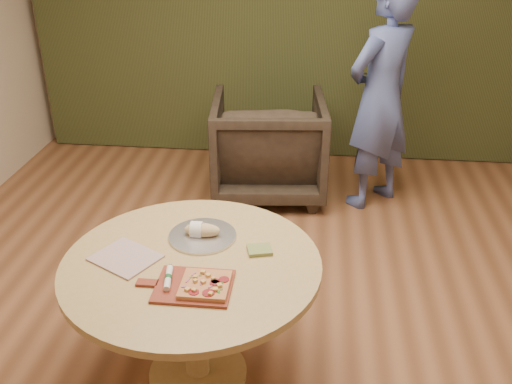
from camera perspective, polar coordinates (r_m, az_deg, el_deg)
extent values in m
cube|color=brown|center=(3.50, -0.88, -14.96)|extent=(5.00, 6.00, 0.02)
cube|color=beige|center=(5.66, 2.90, 17.70)|extent=(5.00, 0.02, 2.80)
cube|color=#2B3116|center=(5.56, 2.82, 17.52)|extent=(4.80, 0.14, 2.78)
cylinder|color=tan|center=(3.31, -5.80, -17.48)|extent=(0.54, 0.54, 0.03)
cylinder|color=tan|center=(3.08, -6.10, -12.98)|extent=(0.13, 0.13, 0.68)
cylinder|color=tan|center=(2.86, -6.47, -7.23)|extent=(1.29, 1.29, 0.04)
cube|color=maroon|center=(2.66, -6.22, -9.35)|extent=(0.35, 0.28, 0.01)
cube|color=maroon|center=(2.71, -10.83, -8.94)|extent=(0.10, 0.05, 0.01)
cube|color=#BE7E4A|center=(2.64, -5.11, -9.23)|extent=(0.22, 0.22, 0.02)
cylinder|color=maroon|center=(2.63, -4.08, -8.90)|extent=(0.04, 0.04, 0.00)
cylinder|color=maroon|center=(2.58, -6.23, -9.92)|extent=(0.05, 0.05, 0.00)
cylinder|color=maroon|center=(2.62, -4.16, -9.05)|extent=(0.05, 0.05, 0.00)
cylinder|color=maroon|center=(2.64, -3.23, -8.73)|extent=(0.05, 0.05, 0.00)
cylinder|color=maroon|center=(2.56, -4.78, -10.03)|extent=(0.06, 0.06, 0.00)
cube|color=#DEAB53|center=(2.66, -4.80, -8.30)|extent=(0.03, 0.03, 0.01)
cube|color=#DEAB53|center=(2.59, -6.86, -9.65)|extent=(0.03, 0.03, 0.01)
cube|color=#DEAB53|center=(2.66, -6.08, -8.44)|extent=(0.02, 0.02, 0.01)
cube|color=#DEAB53|center=(2.55, -4.57, -10.10)|extent=(0.02, 0.02, 0.01)
cube|color=#DEAB53|center=(2.69, -5.32, -7.97)|extent=(0.02, 0.02, 0.01)
cube|color=#DEAB53|center=(2.63, -6.09, -8.82)|extent=(0.02, 0.02, 0.01)
cube|color=#DEAB53|center=(2.60, -3.66, -9.30)|extent=(0.03, 0.03, 0.01)
cube|color=#DEAB53|center=(2.58, -6.19, -9.74)|extent=(0.02, 0.02, 0.01)
cube|color=#DEAB53|center=(2.62, -5.30, -8.93)|extent=(0.03, 0.03, 0.01)
cube|color=#DEAB53|center=(2.64, -4.29, -8.63)|extent=(0.02, 0.02, 0.01)
cube|color=#DEAB53|center=(2.57, -4.07, -9.71)|extent=(0.02, 0.02, 0.01)
cube|color=#297225|center=(2.63, -6.13, -8.97)|extent=(0.01, 0.01, 0.00)
cube|color=#297225|center=(2.57, -3.76, -9.86)|extent=(0.01, 0.01, 0.00)
cube|color=#297225|center=(2.57, -3.75, -9.98)|extent=(0.01, 0.01, 0.00)
cube|color=#297225|center=(2.67, -6.51, -8.48)|extent=(0.01, 0.01, 0.00)
cube|color=#297225|center=(2.62, -3.39, -9.05)|extent=(0.01, 0.01, 0.00)
cube|color=#297225|center=(2.58, -3.48, -9.71)|extent=(0.01, 0.01, 0.00)
cube|color=#297225|center=(2.64, -4.09, -8.80)|extent=(0.01, 0.01, 0.00)
cube|color=#297225|center=(2.67, -5.60, -8.32)|extent=(0.01, 0.01, 0.00)
cube|color=#9D4473|center=(2.69, -5.24, -8.03)|extent=(0.01, 0.03, 0.00)
cube|color=#9D4473|center=(2.69, -6.24, -8.16)|extent=(0.02, 0.03, 0.00)
cube|color=#9D4473|center=(2.63, -5.54, -9.06)|extent=(0.01, 0.03, 0.00)
cube|color=#9D4473|center=(2.65, -6.84, -8.79)|extent=(0.02, 0.03, 0.00)
cube|color=#9D4473|center=(2.60, -4.53, -9.40)|extent=(0.02, 0.03, 0.00)
cube|color=#9D4473|center=(2.61, -7.15, -9.40)|extent=(0.03, 0.01, 0.00)
cylinder|color=silver|center=(2.69, -8.76, -8.50)|extent=(0.05, 0.17, 0.03)
cylinder|color=#194C26|center=(2.69, -8.76, -8.50)|extent=(0.04, 0.03, 0.03)
cube|color=silver|center=(2.77, -8.58, -7.35)|extent=(0.02, 0.04, 0.00)
cube|color=beige|center=(2.92, -12.91, -6.43)|extent=(0.38, 0.36, 0.01)
cylinder|color=silver|center=(3.03, -5.36, -4.45)|extent=(0.35, 0.35, 0.01)
cylinder|color=silver|center=(3.02, -5.37, -4.37)|extent=(0.36, 0.36, 0.02)
ellipsoid|color=tan|center=(3.01, -5.40, -3.80)|extent=(0.19, 0.08, 0.07)
cylinder|color=silver|center=(3.01, -5.96, -3.77)|extent=(0.06, 0.09, 0.09)
cube|color=#55622C|center=(2.89, 0.36, -5.82)|extent=(0.14, 0.13, 0.02)
imported|color=black|center=(4.92, 1.26, 5.10)|extent=(1.02, 0.97, 0.97)
imported|color=#495996|center=(4.71, 12.34, 9.26)|extent=(0.80, 0.80, 1.86)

